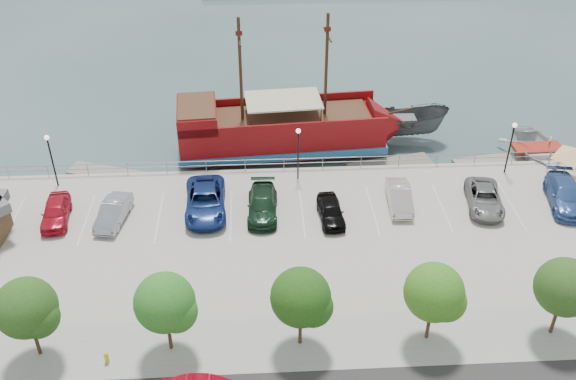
{
  "coord_description": "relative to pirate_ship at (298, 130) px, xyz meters",
  "views": [
    {
      "loc": [
        -2.98,
        -34.29,
        26.62
      ],
      "look_at": [
        -1.0,
        2.0,
        2.0
      ],
      "focal_mm": 40.0,
      "sensor_mm": 36.0,
      "label": 1
    }
  ],
  "objects": [
    {
      "name": "dock_east",
      "position": [
        16.04,
        -3.0,
        -1.86
      ],
      "size": [
        7.19,
        3.07,
        0.4
      ],
      "primitive_type": "cube",
      "rotation": [
        0.0,
        0.0,
        0.16
      ],
      "color": "gray",
      "rests_on": "ground"
    },
    {
      "name": "dock_west",
      "position": [
        -15.34,
        -3.0,
        -1.88
      ],
      "size": [
        6.57,
        3.77,
        0.36
      ],
      "primitive_type": "cube",
      "rotation": [
        0.0,
        0.0,
        -0.33
      ],
      "color": "gray",
      "rests_on": "ground"
    },
    {
      "name": "parked_car_d",
      "position": [
        -3.14,
        -10.05,
        -0.32
      ],
      "size": [
        2.25,
        5.14,
        1.47
      ],
      "primitive_type": "imported",
      "rotation": [
        0.0,
        0.0,
        -0.04
      ],
      "color": "black",
      "rests_on": "land_slab"
    },
    {
      "name": "parked_car_h",
      "position": [
        18.4,
        -10.12,
        -0.27
      ],
      "size": [
        3.17,
        5.77,
        1.58
      ],
      "primitive_type": "imported",
      "rotation": [
        0.0,
        0.0,
        -0.18
      ],
      "color": "#375B9E",
      "rests_on": "land_slab"
    },
    {
      "name": "tree_b",
      "position": [
        -15.22,
        -22.27,
        2.24
      ],
      "size": [
        3.3,
        3.2,
        5.0
      ],
      "color": "#473321",
      "rests_on": "sidewalk"
    },
    {
      "name": "tree_c",
      "position": [
        -8.22,
        -22.27,
        2.24
      ],
      "size": [
        3.3,
        3.2,
        5.0
      ],
      "color": "#473321",
      "rests_on": "sidewalk"
    },
    {
      "name": "lamp_post_left",
      "position": [
        -18.37,
        -5.7,
        1.88
      ],
      "size": [
        0.36,
        0.36,
        4.28
      ],
      "color": "black",
      "rests_on": "land_slab"
    },
    {
      "name": "parked_car_c",
      "position": [
        -7.12,
        -9.54,
        -0.23
      ],
      "size": [
        3.04,
        6.12,
        1.67
      ],
      "primitive_type": "imported",
      "rotation": [
        0.0,
        0.0,
        0.05
      ],
      "color": "navy",
      "rests_on": "land_slab"
    },
    {
      "name": "parked_car_g",
      "position": [
        12.59,
        -10.08,
        -0.37
      ],
      "size": [
        3.05,
        5.29,
        1.39
      ],
      "primitive_type": "imported",
      "rotation": [
        0.0,
        0.0,
        -0.16
      ],
      "color": "gray",
      "rests_on": "land_slab"
    },
    {
      "name": "parked_car_f",
      "position": [
        6.59,
        -9.65,
        -0.34
      ],
      "size": [
        1.74,
        4.42,
        1.43
      ],
      "primitive_type": "imported",
      "rotation": [
        0.0,
        0.0,
        -0.05
      ],
      "color": "beige",
      "rests_on": "land_slab"
    },
    {
      "name": "seawall_railing",
      "position": [
        -0.37,
        -4.4,
        -0.53
      ],
      "size": [
        50.0,
        0.06,
        1.0
      ],
      "color": "gray",
      "rests_on": "land_slab"
    },
    {
      "name": "fire_hydrant",
      "position": [
        -11.65,
        -23.0,
        -0.66
      ],
      "size": [
        0.25,
        0.25,
        0.73
      ],
      "rotation": [
        0.0,
        0.0,
        0.05
      ],
      "color": "yellow",
      "rests_on": "sidewalk"
    },
    {
      "name": "pirate_ship",
      "position": [
        0.0,
        0.0,
        0.0
      ],
      "size": [
        19.68,
        6.73,
        12.3
      ],
      "rotation": [
        0.0,
        0.0,
        0.08
      ],
      "color": "maroon",
      "rests_on": "ground"
    },
    {
      "name": "dock_mid",
      "position": [
        7.3,
        -3.0,
        -1.86
      ],
      "size": [
        7.09,
        3.35,
        0.39
      ],
      "primitive_type": "cube",
      "rotation": [
        0.0,
        0.0,
        0.21
      ],
      "color": "slate",
      "rests_on": "ground"
    },
    {
      "name": "parked_car_e",
      "position": [
        1.55,
        -10.98,
        -0.37
      ],
      "size": [
        1.86,
        4.11,
        1.37
      ],
      "primitive_type": "imported",
      "rotation": [
        0.0,
        0.0,
        0.06
      ],
      "color": "black",
      "rests_on": "land_slab"
    },
    {
      "name": "tree_f",
      "position": [
        12.78,
        -22.27,
        2.24
      ],
      "size": [
        3.3,
        3.2,
        5.0
      ],
      "color": "#473321",
      "rests_on": "sidewalk"
    },
    {
      "name": "parked_car_a",
      "position": [
        -17.35,
        -10.09,
        -0.33
      ],
      "size": [
        2.14,
        4.44,
        1.46
      ],
      "primitive_type": "imported",
      "rotation": [
        0.0,
        0.0,
        0.1
      ],
      "color": "red",
      "rests_on": "land_slab"
    },
    {
      "name": "speedboat",
      "position": [
        19.53,
        -2.31,
        -1.35
      ],
      "size": [
        5.08,
        6.99,
        1.42
      ],
      "primitive_type": "imported",
      "rotation": [
        0.0,
        0.0,
        0.03
      ],
      "color": "silver",
      "rests_on": "ground"
    },
    {
      "name": "ground",
      "position": [
        -0.37,
        -12.2,
        -2.06
      ],
      "size": [
        160.0,
        160.0,
        0.0
      ],
      "primitive_type": "plane",
      "color": "#344C4D"
    },
    {
      "name": "tree_d",
      "position": [
        -1.22,
        -22.27,
        2.24
      ],
      "size": [
        3.3,
        3.2,
        5.0
      ],
      "color": "#473321",
      "rests_on": "sidewalk"
    },
    {
      "name": "patrol_boat",
      "position": [
        9.22,
        1.37,
        -0.63
      ],
      "size": [
        7.44,
        2.87,
        2.87
      ],
      "primitive_type": "imported",
      "rotation": [
        0.0,
        0.0,
        1.56
      ],
      "color": "#45494B",
      "rests_on": "ground"
    },
    {
      "name": "lamp_post_mid",
      "position": [
        -0.37,
        -5.7,
        1.88
      ],
      "size": [
        0.36,
        0.36,
        4.28
      ],
      "color": "black",
      "rests_on": "land_slab"
    },
    {
      "name": "parked_car_b",
      "position": [
        -13.39,
        -10.36,
        -0.35
      ],
      "size": [
        2.23,
        4.49,
        1.41
      ],
      "primitive_type": "imported",
      "rotation": [
        0.0,
        0.0,
        -0.18
      ],
      "color": "#9498A4",
      "rests_on": "land_slab"
    },
    {
      "name": "lamp_post_right",
      "position": [
        15.63,
        -5.7,
        1.88
      ],
      "size": [
        0.36,
        0.36,
        4.28
      ],
      "color": "black",
      "rests_on": "land_slab"
    },
    {
      "name": "sidewalk",
      "position": [
        -0.37,
        -22.2,
        -1.04
      ],
      "size": [
        100.0,
        4.0,
        0.05
      ],
      "primitive_type": "cube",
      "color": "#989797",
      "rests_on": "land_slab"
    },
    {
      "name": "tree_e",
      "position": [
        5.78,
        -22.27,
        2.24
      ],
      "size": [
        3.3,
        3.2,
        5.0
      ],
      "color": "#473321",
      "rests_on": "sidewalk"
    }
  ]
}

